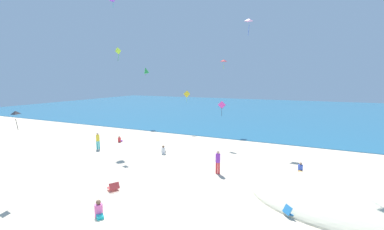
{
  "coord_description": "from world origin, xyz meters",
  "views": [
    {
      "loc": [
        7.68,
        -8.03,
        6.64
      ],
      "look_at": [
        0.0,
        8.66,
        4.05
      ],
      "focal_mm": 23.51,
      "sensor_mm": 36.0,
      "label": 1
    }
  ],
  "objects": [
    {
      "name": "ground_plane",
      "position": [
        0.0,
        10.0,
        0.0
      ],
      "size": [
        120.0,
        120.0,
        0.0
      ],
      "primitive_type": "plane",
      "color": "beige"
    },
    {
      "name": "ocean_water",
      "position": [
        0.0,
        48.8,
        0.03
      ],
      "size": [
        120.0,
        60.0,
        0.05
      ],
      "primitive_type": "cube",
      "color": "#236084",
      "rests_on": "ground_plane"
    },
    {
      "name": "dune_mound",
      "position": [
        10.2,
        7.45,
        0.0
      ],
      "size": [
        10.82,
        7.58,
        1.47
      ],
      "primitive_type": "ellipsoid",
      "color": "beige",
      "rests_on": "ground_plane"
    },
    {
      "name": "beach_chair_near_camera",
      "position": [
        7.21,
        4.47,
        0.24
      ],
      "size": [
        0.77,
        0.76,
        0.52
      ],
      "rotation": [
        0.0,
        0.0,
        0.69
      ],
      "color": "#2370B2",
      "rests_on": "ground_plane"
    },
    {
      "name": "beach_chair_far_left",
      "position": [
        -2.62,
        3.05,
        0.24
      ],
      "size": [
        0.84,
        0.83,
        0.53
      ],
      "rotation": [
        0.0,
        0.0,
        2.62
      ],
      "color": "#D13D3D",
      "rests_on": "ground_plane"
    },
    {
      "name": "person_0",
      "position": [
        7.52,
        11.17,
        0.26
      ],
      "size": [
        0.37,
        0.59,
        0.71
      ],
      "rotation": [
        0.0,
        0.0,
        4.81
      ],
      "color": "blue",
      "rests_on": "ground_plane"
    },
    {
      "name": "person_1",
      "position": [
        -10.38,
        9.57,
        0.94
      ],
      "size": [
        0.44,
        0.44,
        1.62
      ],
      "rotation": [
        0.0,
        0.0,
        5.21
      ],
      "color": "#19ADB2",
      "rests_on": "ground_plane"
    },
    {
      "name": "person_2",
      "position": [
        -1.28,
        0.53,
        0.31
      ],
      "size": [
        0.74,
        0.66,
        0.83
      ],
      "rotation": [
        0.0,
        0.0,
        5.67
      ],
      "color": "#D8599E",
      "rests_on": "ground_plane"
    },
    {
      "name": "person_3",
      "position": [
        -10.41,
        12.65,
        0.25
      ],
      "size": [
        0.32,
        0.54,
        0.67
      ],
      "rotation": [
        0.0,
        0.0,
        1.59
      ],
      "color": "red",
      "rests_on": "ground_plane"
    },
    {
      "name": "person_5",
      "position": [
        2.18,
        8.31,
        0.98
      ],
      "size": [
        0.39,
        0.39,
        1.7
      ],
      "rotation": [
        0.0,
        0.0,
        4.55
      ],
      "color": "red",
      "rests_on": "ground_plane"
    },
    {
      "name": "person_6",
      "position": [
        -3.88,
        10.91,
        0.28
      ],
      "size": [
        0.51,
        0.68,
        0.77
      ],
      "rotation": [
        0.0,
        0.0,
        1.92
      ],
      "color": "white",
      "rests_on": "ground_plane"
    },
    {
      "name": "kite_black",
      "position": [
        -7.66,
        0.81,
        4.74
      ],
      "size": [
        0.67,
        0.65,
        1.14
      ],
      "rotation": [
        0.0,
        0.0,
        5.57
      ],
      "color": "black"
    },
    {
      "name": "kite_yellow",
      "position": [
        -6.2,
        20.58,
        4.83
      ],
      "size": [
        0.92,
        0.2,
        1.43
      ],
      "rotation": [
        0.0,
        0.0,
        3.32
      ],
      "color": "yellow"
    },
    {
      "name": "kite_lime",
      "position": [
        -8.69,
        10.98,
        9.27
      ],
      "size": [
        0.67,
        0.21,
        1.28
      ],
      "rotation": [
        0.0,
        0.0,
        2.91
      ],
      "color": "#99DB33"
    },
    {
      "name": "kite_red",
      "position": [
        -2.25,
        23.16,
        9.05
      ],
      "size": [
        0.91,
        0.93,
        1.14
      ],
      "rotation": [
        0.0,
        0.0,
        3.99
      ],
      "color": "red"
    },
    {
      "name": "kite_green",
      "position": [
        -13.59,
        22.39,
        7.98
      ],
      "size": [
        1.1,
        1.0,
        1.3
      ],
      "rotation": [
        0.0,
        0.0,
        5.09
      ],
      "color": "green"
    },
    {
      "name": "kite_magenta",
      "position": [
        0.03,
        15.65,
        4.13
      ],
      "size": [
        0.78,
        0.14,
        1.47
      ],
      "rotation": [
        0.0,
        0.0,
        0.26
      ],
      "color": "#DB3DA8"
    },
    {
      "name": "kite_pink",
      "position": [
        1.76,
        18.82,
        12.72
      ],
      "size": [
        0.89,
        0.82,
        1.72
      ],
      "rotation": [
        0.0,
        0.0,
        0.55
      ],
      "color": "pink"
    }
  ]
}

